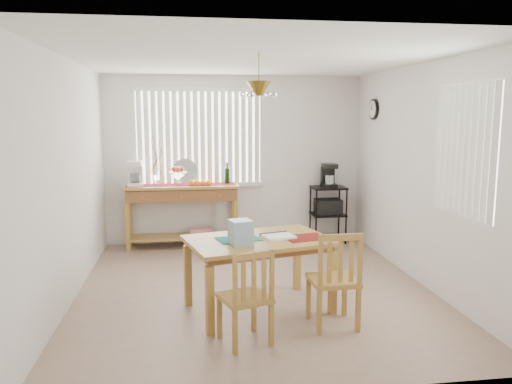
{
  "coord_description": "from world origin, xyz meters",
  "views": [
    {
      "loc": [
        -0.74,
        -5.52,
        2.0
      ],
      "look_at": [
        0.1,
        0.55,
        1.05
      ],
      "focal_mm": 35.0,
      "sensor_mm": 36.0,
      "label": 1
    }
  ],
  "objects": [
    {
      "name": "ground",
      "position": [
        0.0,
        0.0,
        -0.01
      ],
      "size": [
        4.0,
        4.5,
        0.01
      ],
      "primitive_type": "cube",
      "color": "#9E806B"
    },
    {
      "name": "room_shell",
      "position": [
        0.0,
        0.01,
        1.69
      ],
      "size": [
        4.2,
        4.7,
        2.7
      ],
      "color": "silver",
      "rests_on": "ground"
    },
    {
      "name": "sideboard",
      "position": [
        -0.82,
        1.99,
        0.72
      ],
      "size": [
        1.7,
        0.48,
        0.95
      ],
      "color": "#AF843B",
      "rests_on": "ground"
    },
    {
      "name": "sideboard_items",
      "position": [
        -1.09,
        2.01,
        1.1
      ],
      "size": [
        1.61,
        0.41,
        0.73
      ],
      "color": "maroon",
      "rests_on": "sideboard"
    },
    {
      "name": "wire_cart",
      "position": [
        1.45,
        1.99,
        0.53
      ],
      "size": [
        0.52,
        0.42,
        0.89
      ],
      "color": "black",
      "rests_on": "ground"
    },
    {
      "name": "cart_items",
      "position": [
        1.45,
        2.0,
        1.05
      ],
      "size": [
        0.21,
        0.25,
        0.36
      ],
      "color": "black",
      "rests_on": "wire_cart"
    },
    {
      "name": "dining_table",
      "position": [
        -0.04,
        -0.64,
        0.67
      ],
      "size": [
        1.59,
        1.23,
        0.75
      ],
      "color": "#AF843B",
      "rests_on": "ground"
    },
    {
      "name": "table_items",
      "position": [
        -0.14,
        -0.79,
        0.85
      ],
      "size": [
        1.17,
        0.53,
        0.24
      ],
      "color": "#157A70",
      "rests_on": "dining_table"
    },
    {
      "name": "chair_left",
      "position": [
        -0.25,
        -1.4,
        0.43
      ],
      "size": [
        0.51,
        0.51,
        0.87
      ],
      "color": "#AF843B",
      "rests_on": "ground"
    },
    {
      "name": "chair_right",
      "position": [
        0.61,
        -1.16,
        0.46
      ],
      "size": [
        0.45,
        0.45,
        0.94
      ],
      "color": "#AF843B",
      "rests_on": "ground"
    }
  ]
}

